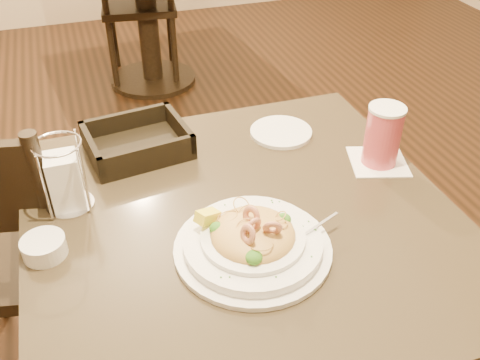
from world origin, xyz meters
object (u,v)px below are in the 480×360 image
object	(u,v)px
dining_chair_near	(6,253)
main_table	(243,292)
napkin_caddy	(65,180)
butter_ramekin	(44,247)
dining_chair_far	(138,0)
drink_glass	(383,136)
pasta_bowl	(253,240)
side_plate	(281,132)
bread_basket	(138,144)

from	to	relation	value
dining_chair_near	main_table	bearing A→B (deg)	160.38
main_table	napkin_caddy	distance (m)	0.48
main_table	butter_ramekin	bearing A→B (deg)	178.37
main_table	dining_chair_far	size ratio (longest dim) A/B	0.97
drink_glass	butter_ramekin	size ratio (longest dim) A/B	1.94
pasta_bowl	napkin_caddy	distance (m)	0.42
butter_ramekin	dining_chair_near	bearing A→B (deg)	113.21
pasta_bowl	side_plate	bearing A→B (deg)	60.88
main_table	dining_chair_far	xyz separation A→B (m)	(0.14, 2.32, -0.02)
bread_basket	side_plate	distance (m)	0.37
dining_chair_far	pasta_bowl	world-z (taller)	dining_chair_far
bread_basket	napkin_caddy	size ratio (longest dim) A/B	1.62
main_table	bread_basket	distance (m)	0.44
pasta_bowl	drink_glass	size ratio (longest dim) A/B	2.06
bread_basket	side_plate	bearing A→B (deg)	-5.19
bread_basket	side_plate	xyz separation A→B (m)	(0.37, -0.03, -0.02)
dining_chair_near	drink_glass	distance (m)	1.00
napkin_caddy	bread_basket	bearing A→B (deg)	43.57
drink_glass	butter_ramekin	distance (m)	0.78
bread_basket	napkin_caddy	distance (m)	0.25
dining_chair_near	pasta_bowl	distance (m)	0.74
napkin_caddy	butter_ramekin	bearing A→B (deg)	-112.19
dining_chair_near	bread_basket	distance (m)	0.47
pasta_bowl	napkin_caddy	bearing A→B (deg)	141.83
dining_chair_far	napkin_caddy	size ratio (longest dim) A/B	5.76
main_table	bread_basket	size ratio (longest dim) A/B	3.44
main_table	drink_glass	world-z (taller)	drink_glass
dining_chair_far	side_plate	size ratio (longest dim) A/B	5.77
drink_glass	napkin_caddy	bearing A→B (deg)	174.92
napkin_caddy	dining_chair_far	bearing A→B (deg)	77.36
drink_glass	napkin_caddy	xyz separation A→B (m)	(-0.72, 0.06, -0.01)
bread_basket	napkin_caddy	world-z (taller)	napkin_caddy
dining_chair_far	butter_ramekin	size ratio (longest dim) A/B	10.95
side_plate	main_table	bearing A→B (deg)	-125.24
pasta_bowl	drink_glass	world-z (taller)	drink_glass
drink_glass	side_plate	bearing A→B (deg)	131.23
dining_chair_far	drink_glass	xyz separation A→B (m)	(0.23, -2.23, 0.33)
dining_chair_far	pasta_bowl	bearing A→B (deg)	94.35
pasta_bowl	butter_ramekin	world-z (taller)	pasta_bowl
dining_chair_far	butter_ramekin	distance (m)	2.38
bread_basket	dining_chair_far	bearing A→B (deg)	81.19
main_table	pasta_bowl	bearing A→B (deg)	-98.80
drink_glass	dining_chair_near	bearing A→B (deg)	164.55
dining_chair_near	bread_basket	xyz separation A→B (m)	(0.37, -0.02, 0.28)
main_table	butter_ramekin	xyz separation A→B (m)	(-0.40, 0.01, 0.26)
dining_chair_far	napkin_caddy	distance (m)	2.24
main_table	side_plate	world-z (taller)	side_plate
napkin_caddy	side_plate	xyz separation A→B (m)	(0.54, 0.13, -0.06)
side_plate	dining_chair_far	bearing A→B (deg)	91.65
main_table	butter_ramekin	world-z (taller)	butter_ramekin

